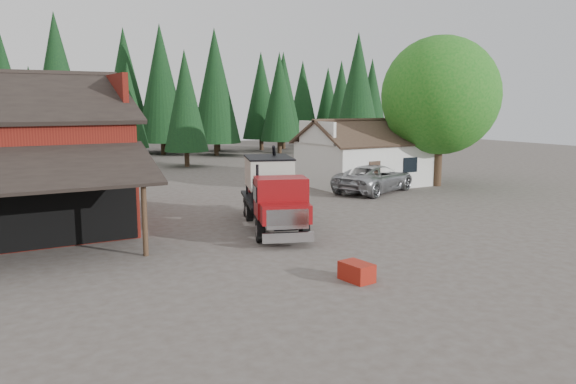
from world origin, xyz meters
TOP-DOWN VIEW (x-y plane):
  - ground at (0.00, 0.00)m, footprint 120.00×120.00m
  - farmhouse at (13.00, 13.00)m, footprint 8.60×6.42m
  - deciduous_tree at (17.01, 9.97)m, footprint 8.00×8.00m
  - conifer_backdrop at (0.00, 42.00)m, footprint 76.00×16.00m
  - near_pine_b at (6.00, 30.00)m, footprint 3.96×3.96m
  - near_pine_c at (22.00, 26.00)m, footprint 4.84×4.84m
  - near_pine_d at (-4.00, 34.00)m, footprint 5.28×5.28m
  - feed_truck at (0.88, 4.02)m, footprint 4.78×8.34m
  - silver_car at (11.52, 10.00)m, footprint 7.07×5.13m
  - equip_box at (-0.52, -4.28)m, footprint 0.82×1.17m

SIDE VIEW (x-z plane):
  - ground at x=0.00m, z-range 0.00..0.00m
  - conifer_backdrop at x=0.00m, z-range -8.00..8.00m
  - equip_box at x=-0.52m, z-range 0.00..0.60m
  - silver_car at x=11.52m, z-range 0.00..1.79m
  - farmhouse at x=13.00m, z-range -0.66..3.99m
  - feed_truck at x=0.88m, z-range -0.12..3.53m
  - near_pine_b at x=6.00m, z-range 0.69..11.09m
  - deciduous_tree at x=17.01m, z-range 0.81..11.01m
  - near_pine_c at x=22.00m, z-range 0.69..13.09m
  - near_pine_d at x=-4.00m, z-range 0.69..14.09m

